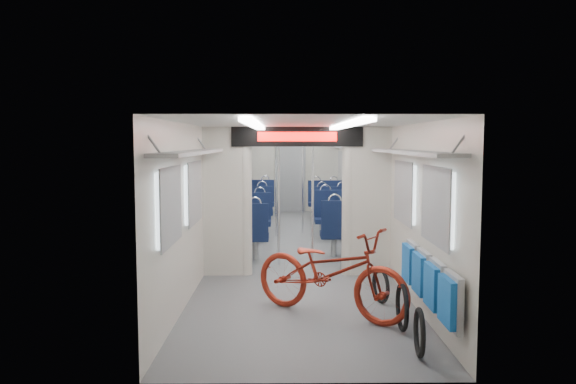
% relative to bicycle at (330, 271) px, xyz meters
% --- Properties ---
extents(carriage, '(12.00, 12.02, 2.31)m').
position_rel_bicycle_xyz_m(carriage, '(-0.34, 3.84, 0.97)').
color(carriage, '#515456').
rests_on(carriage, ground).
extents(bicycle, '(2.08, 1.73, 1.07)m').
position_rel_bicycle_xyz_m(bicycle, '(0.00, 0.00, 0.00)').
color(bicycle, maroon).
rests_on(bicycle, ground).
extents(flip_bench, '(0.12, 2.12, 0.53)m').
position_rel_bicycle_xyz_m(flip_bench, '(1.01, -0.59, 0.05)').
color(flip_bench, gray).
rests_on(flip_bench, carriage).
extents(bike_hoop_a, '(0.09, 0.49, 0.48)m').
position_rel_bicycle_xyz_m(bike_hoop_a, '(0.75, -1.31, -0.32)').
color(bike_hoop_a, black).
rests_on(bike_hoop_a, ground).
extents(bike_hoop_b, '(0.05, 0.54, 0.54)m').
position_rel_bicycle_xyz_m(bike_hoop_b, '(0.74, -0.56, -0.29)').
color(bike_hoop_b, black).
rests_on(bike_hoop_b, ground).
extents(bike_hoop_c, '(0.17, 0.46, 0.46)m').
position_rel_bicycle_xyz_m(bike_hoop_c, '(0.70, 0.51, -0.33)').
color(bike_hoop_c, black).
rests_on(bike_hoop_c, ground).
extents(seat_bay_near_left, '(0.93, 2.18, 1.13)m').
position_rel_bicycle_xyz_m(seat_bay_near_left, '(-1.28, 4.08, 0.02)').
color(seat_bay_near_left, black).
rests_on(seat_bay_near_left, ground).
extents(seat_bay_near_right, '(0.95, 2.27, 1.16)m').
position_rel_bicycle_xyz_m(seat_bay_near_right, '(0.59, 4.37, 0.03)').
color(seat_bay_near_right, black).
rests_on(seat_bay_near_right, ground).
extents(seat_bay_far_left, '(0.96, 2.29, 1.16)m').
position_rel_bicycle_xyz_m(seat_bay_far_left, '(-1.28, 7.55, 0.04)').
color(seat_bay_far_left, black).
rests_on(seat_bay_far_left, ground).
extents(seat_bay_far_right, '(0.94, 2.22, 1.14)m').
position_rel_bicycle_xyz_m(seat_bay_far_right, '(0.59, 7.59, 0.03)').
color(seat_bay_far_right, black).
rests_on(seat_bay_far_right, ground).
extents(stanchion_near_left, '(0.04, 0.04, 2.30)m').
position_rel_bicycle_xyz_m(stanchion_near_left, '(-0.63, 2.79, 0.62)').
color(stanchion_near_left, silver).
rests_on(stanchion_near_left, ground).
extents(stanchion_near_right, '(0.04, 0.04, 2.30)m').
position_rel_bicycle_xyz_m(stanchion_near_right, '(-0.08, 2.49, 0.62)').
color(stanchion_near_right, silver).
rests_on(stanchion_near_right, ground).
extents(stanchion_far_left, '(0.05, 0.05, 2.30)m').
position_rel_bicycle_xyz_m(stanchion_far_left, '(-0.71, 5.65, 0.62)').
color(stanchion_far_left, silver).
rests_on(stanchion_far_left, ground).
extents(stanchion_far_right, '(0.04, 0.04, 2.30)m').
position_rel_bicycle_xyz_m(stanchion_far_right, '(-0.11, 6.15, 0.62)').
color(stanchion_far_right, silver).
rests_on(stanchion_far_right, ground).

